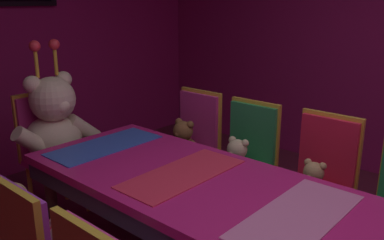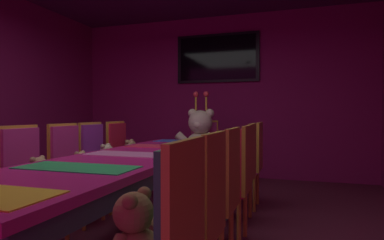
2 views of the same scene
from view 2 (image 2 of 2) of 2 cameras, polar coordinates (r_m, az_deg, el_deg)
The scene contains 24 objects.
wall_back at distance 5.82m, azimuth 4.61°, elevation 4.18°, with size 5.20×0.12×2.80m, color #8C1959.
banquet_table at distance 2.83m, azimuth -10.46°, elevation -7.58°, with size 0.90×3.35×0.75m.
chair_left_2 at distance 3.12m, azimuth -26.86°, elevation -8.00°, with size 0.42×0.41×0.98m.
teddy_left_2 at distance 3.02m, azimuth -24.91°, elevation -8.67°, with size 0.22×0.29×0.27m.
chair_left_3 at distance 3.52m, azimuth -20.49°, elevation -6.92°, with size 0.42×0.41×0.98m.
teddy_left_3 at distance 3.44m, azimuth -18.62°, elevation -7.56°, with size 0.21×0.27×0.26m.
chair_left_4 at distance 3.93m, azimuth -16.28°, elevation -6.08°, with size 0.42×0.41×0.98m.
teddy_left_4 at distance 3.85m, azimuth -14.49°, elevation -6.44°, with size 0.24×0.30×0.29m.
chair_left_5 at distance 4.37m, azimuth -12.22°, elevation -5.35°, with size 0.42×0.41×0.98m.
teddy_left_5 at distance 4.30m, azimuth -10.54°, elevation -5.59°, with size 0.24×0.31×0.30m.
teddy_right_0 at distance 1.39m, azimuth -10.32°, elevation -19.28°, with size 0.27×0.34×0.32m.
chair_right_1 at distance 1.78m, azimuth 1.41°, elevation -14.75°, with size 0.42×0.41×0.98m.
teddy_right_1 at distance 1.82m, azimuth -3.11°, elevation -14.60°, with size 0.25×0.32×0.30m.
chair_right_2 at distance 2.29m, azimuth 5.12°, elevation -11.15°, with size 0.42×0.41×0.98m.
teddy_right_2 at distance 2.33m, azimuth 1.64°, elevation -11.64°, with size 0.21×0.27×0.26m.
chair_right_3 at distance 2.80m, azimuth 7.96°, elevation -8.91°, with size 0.42×0.41×0.98m.
teddy_right_3 at distance 2.83m, azimuth 5.09°, elevation -9.31°, with size 0.21×0.28×0.26m.
chair_right_4 at distance 3.36m, azimuth 9.07°, elevation -7.26°, with size 0.42×0.41×0.98m.
teddy_right_4 at distance 3.38m, azimuth 6.63°, elevation -7.40°, with size 0.24×0.31×0.29m.
chair_right_5 at distance 3.88m, azimuth 10.50°, elevation -6.15°, with size 0.42×0.41×0.98m.
teddy_right_5 at distance 3.90m, azimuth 8.35°, elevation -6.11°, with size 0.26×0.34×0.32m.
throne_chair at distance 4.89m, azimuth 1.98°, elevation -4.65°, with size 0.41×0.42×0.98m.
king_teddy_bear at distance 4.71m, azimuth 1.41°, elevation -2.85°, with size 0.74×0.57×0.95m.
wall_tv at distance 5.81m, azimuth 4.41°, elevation 10.64°, with size 1.44×0.06×0.84m.
Camera 2 is at (1.32, -2.46, 1.08)m, focal length 30.78 mm.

